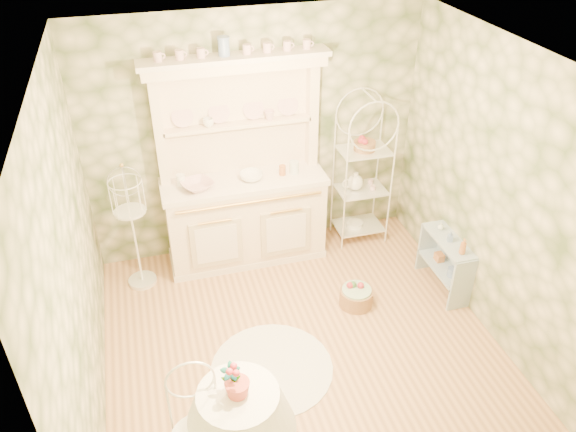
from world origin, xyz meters
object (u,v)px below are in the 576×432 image
object	(u,v)px
kitchen_dresser	(243,168)
floor_basket	(356,295)
round_table	(240,423)
side_shelf	(444,266)
birdcage_stand	(133,225)
bakers_rack	(363,170)

from	to	relation	value
kitchen_dresser	floor_basket	world-z (taller)	kitchen_dresser
kitchen_dresser	round_table	distance (m)	2.66
side_shelf	birdcage_stand	bearing A→B (deg)	159.97
side_shelf	round_table	size ratio (longest dim) A/B	0.83
bakers_rack	birdcage_stand	bearing A→B (deg)	-175.55
floor_basket	bakers_rack	bearing A→B (deg)	67.54
kitchen_dresser	birdcage_stand	xyz separation A→B (m)	(-1.20, -0.16, -0.40)
bakers_rack	birdcage_stand	xyz separation A→B (m)	(-2.56, -0.18, -0.16)
bakers_rack	round_table	bearing A→B (deg)	-127.43
bakers_rack	kitchen_dresser	bearing A→B (deg)	-178.71
side_shelf	kitchen_dresser	bearing A→B (deg)	146.62
floor_basket	side_shelf	bearing A→B (deg)	0.68
bakers_rack	side_shelf	size ratio (longest dim) A/B	2.78
kitchen_dresser	birdcage_stand	world-z (taller)	kitchen_dresser
kitchen_dresser	floor_basket	size ratio (longest dim) A/B	6.27
round_table	birdcage_stand	distance (m)	2.43
bakers_rack	round_table	xyz separation A→B (m)	(-1.95, -2.51, -0.51)
birdcage_stand	kitchen_dresser	bearing A→B (deg)	7.58
birdcage_stand	floor_basket	distance (m)	2.38
birdcage_stand	floor_basket	size ratio (longest dim) A/B	4.06
kitchen_dresser	floor_basket	bearing A→B (deg)	-51.20
kitchen_dresser	side_shelf	bearing A→B (deg)	-30.45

